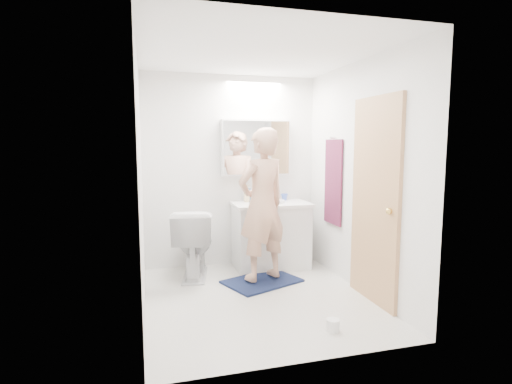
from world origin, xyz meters
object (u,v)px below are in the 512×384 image
object	(u,v)px
medicine_cabinet	(256,148)
toilet_paper_roll	(333,325)
toilet	(194,242)
vanity_cabinet	(271,236)
soap_bottle_b	(250,195)
soap_bottle_a	(247,193)
toothbrush_cup	(284,197)
person	(262,205)

from	to	relation	value
medicine_cabinet	toilet_paper_roll	xyz separation A→B (m)	(0.11, -2.03, -1.45)
medicine_cabinet	toilet	world-z (taller)	medicine_cabinet
vanity_cabinet	medicine_cabinet	world-z (taller)	medicine_cabinet
medicine_cabinet	soap_bottle_b	xyz separation A→B (m)	(-0.08, -0.03, -0.59)
soap_bottle_b	toilet	bearing A→B (deg)	-158.70
toilet	soap_bottle_b	distance (m)	0.95
vanity_cabinet	soap_bottle_a	world-z (taller)	soap_bottle_a
soap_bottle_a	toothbrush_cup	distance (m)	0.51
toilet	vanity_cabinet	bearing A→B (deg)	-162.00
person	soap_bottle_b	distance (m)	0.72
vanity_cabinet	soap_bottle_b	xyz separation A→B (m)	(-0.22, 0.18, 0.52)
medicine_cabinet	person	distance (m)	0.97
soap_bottle_b	toothbrush_cup	size ratio (longest dim) A/B	1.89
toilet	soap_bottle_a	world-z (taller)	soap_bottle_a
medicine_cabinet	soap_bottle_b	size ratio (longest dim) A/B	5.13
soap_bottle_b	soap_bottle_a	bearing A→B (deg)	-149.41
toothbrush_cup	toilet	bearing A→B (deg)	-167.23
person	toilet	bearing A→B (deg)	-52.28
vanity_cabinet	person	bearing A→B (deg)	-116.74
soap_bottle_a	soap_bottle_b	xyz separation A→B (m)	(0.05, 0.03, -0.02)
person	toilet_paper_roll	bearing A→B (deg)	78.83
vanity_cabinet	soap_bottle_a	size ratio (longest dim) A/B	4.20
soap_bottle_b	toothbrush_cup	distance (m)	0.46
toilet	soap_bottle_b	xyz separation A→B (m)	(0.76, 0.30, 0.50)
person	toilet_paper_roll	world-z (taller)	person
toilet	toilet_paper_roll	distance (m)	1.98
toilet_paper_roll	medicine_cabinet	bearing A→B (deg)	93.11
soap_bottle_a	toilet	bearing A→B (deg)	-159.43
toilet_paper_roll	vanity_cabinet	bearing A→B (deg)	89.12
vanity_cabinet	person	world-z (taller)	person
soap_bottle_a	toilet_paper_roll	xyz separation A→B (m)	(0.24, -1.97, -0.88)
soap_bottle_b	toothbrush_cup	world-z (taller)	soap_bottle_b
toothbrush_cup	vanity_cabinet	bearing A→B (deg)	-145.76
toothbrush_cup	toilet_paper_roll	distance (m)	2.16
person	toilet_paper_roll	size ratio (longest dim) A/B	15.22
vanity_cabinet	toilet	distance (m)	0.98
vanity_cabinet	toilet_paper_roll	world-z (taller)	vanity_cabinet
vanity_cabinet	toothbrush_cup	size ratio (longest dim) A/B	9.92
medicine_cabinet	person	xyz separation A→B (m)	(-0.13, -0.74, -0.61)
vanity_cabinet	medicine_cabinet	xyz separation A→B (m)	(-0.14, 0.21, 1.11)
toilet_paper_roll	soap_bottle_b	bearing A→B (deg)	95.52
toothbrush_cup	toilet_paper_roll	world-z (taller)	toothbrush_cup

